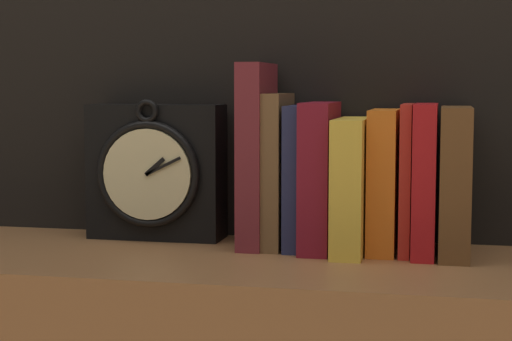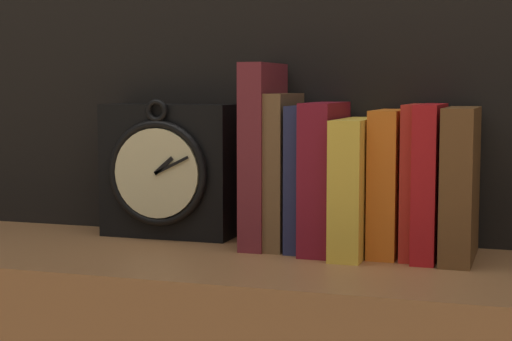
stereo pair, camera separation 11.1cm
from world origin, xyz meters
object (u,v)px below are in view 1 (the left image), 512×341
Objects in this scene: book_slot5_orange at (384,181)px; book_slot4_yellow at (352,185)px; clock at (156,172)px; book_slot0_maroon at (257,155)px; book_slot1_brown at (278,170)px; book_slot3_maroon at (320,176)px; book_slot6_red at (407,178)px; book_slot7_red at (425,179)px; book_slot2_navy at (297,177)px; book_slot8_brown at (455,182)px.

book_slot4_yellow is at bearing -159.97° from book_slot5_orange.
book_slot0_maroon reaches higher than clock.
book_slot1_brown is 1.06× the size of book_slot3_maroon.
clock is 1.14× the size of book_slot4_yellow.
book_slot4_yellow is at bearing -168.26° from book_slot6_red.
book_slot0_maroon is 1.33× the size of book_slot5_orange.
clock reaches higher than book_slot7_red.
book_slot0_maroon is 0.09m from book_slot3_maroon.
book_slot6_red is (0.18, -0.00, -0.01)m from book_slot1_brown.
book_slot6_red is at bearing 3.11° from book_slot3_maroon.
clock is 0.25m from book_slot3_maroon.
book_slot1_brown is 1.07× the size of book_slot6_red.
book_slot5_orange is (0.15, -0.00, -0.01)m from book_slot1_brown.
book_slot6_red is (0.21, -0.00, -0.03)m from book_slot0_maroon.
book_slot8_brown is at bearing -3.08° from book_slot2_navy.
clock is at bearing 172.29° from book_slot4_yellow.
book_slot4_yellow is (0.29, -0.04, -0.01)m from clock.
book_slot2_navy is 0.03m from book_slot3_maroon.
book_slot6_red is at bearing -0.29° from book_slot0_maroon.
clock is 1.04× the size of book_slot2_navy.
book_slot6_red is 0.03m from book_slot7_red.
book_slot1_brown reaches higher than book_slot4_yellow.
book_slot7_red is (0.18, -0.01, 0.00)m from book_slot2_navy.
clock is 0.39m from book_slot7_red.
book_slot3_maroon is at bearing 178.92° from book_slot8_brown.
book_slot1_brown reaches higher than book_slot2_navy.
book_slot6_red reaches higher than book_slot4_yellow.
book_slot6_red is (0.07, 0.02, 0.01)m from book_slot4_yellow.
book_slot2_navy is 0.99× the size of book_slot6_red.
book_slot2_navy is at bearing -3.09° from book_slot1_brown.
book_slot0_maroon is 1.28× the size of book_slot6_red.
book_slot3_maroon is at bearing -7.10° from clock.
book_slot7_red is (0.14, -0.00, -0.00)m from book_slot3_maroon.
book_slot6_red reaches higher than book_slot8_brown.
book_slot1_brown is 1.11× the size of book_slot5_orange.
book_slot4_yellow is at bearing -9.87° from book_slot1_brown.
book_slot6_red is at bearing 162.81° from book_slot7_red.
book_slot4_yellow is (0.08, -0.02, -0.01)m from book_slot2_navy.
book_slot2_navy reaches higher than book_slot5_orange.
book_slot2_navy is (0.06, 0.00, -0.03)m from book_slot0_maroon.
book_slot6_red is (0.12, 0.01, -0.00)m from book_slot3_maroon.
book_slot3_maroon is at bearing -9.01° from book_slot1_brown.
book_slot4_yellow is 0.90× the size of book_slot7_red.
book_slot0_maroon is at bearing 177.70° from book_slot8_brown.
book_slot1_brown is 1.09× the size of book_slot8_brown.
book_slot1_brown reaches higher than clock.
book_slot8_brown is at bearing -3.08° from book_slot1_brown.
book_slot2_navy is 0.99× the size of book_slot7_red.
book_slot0_maroon reaches higher than book_slot7_red.
book_slot5_orange is at bearing 173.97° from book_slot8_brown.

